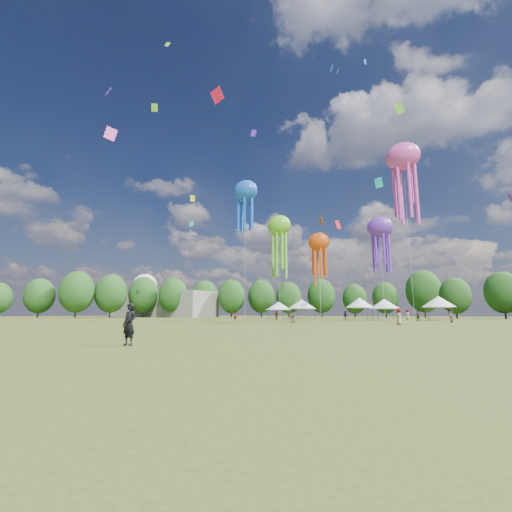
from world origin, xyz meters
The scene contains 10 objects.
ground centered at (0.00, 0.00, 0.00)m, with size 300.00×300.00×0.00m, color #384416.
observer_main centered at (7.09, -0.66, 0.80)m, with size 0.58×0.38×1.59m, color black.
spectator_near centered at (-2.64, 32.24, 0.83)m, with size 0.81×0.63×1.66m, color gray.
spectators_far centered at (3.44, 48.68, 0.85)m, with size 30.96×30.55×1.92m.
festival_tents centered at (-2.79, 56.04, 3.04)m, with size 36.13×9.29×4.21m.
show_kites centered at (-0.20, 39.73, 17.01)m, with size 27.16×11.74×26.41m.
small_kites centered at (0.33, 39.91, 30.23)m, with size 70.72×52.67×43.79m.
treeline centered at (-3.87, 62.51, 6.54)m, with size 201.57×95.24×13.43m.
hangar centered at (-72.00, 72.00, 4.00)m, with size 40.00×12.00×8.00m, color gray.
radome centered at (-88.00, 78.00, 9.99)m, with size 9.00×9.00×16.00m.
Camera 1 is at (18.39, -9.30, 1.20)m, focal length 24.34 mm.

